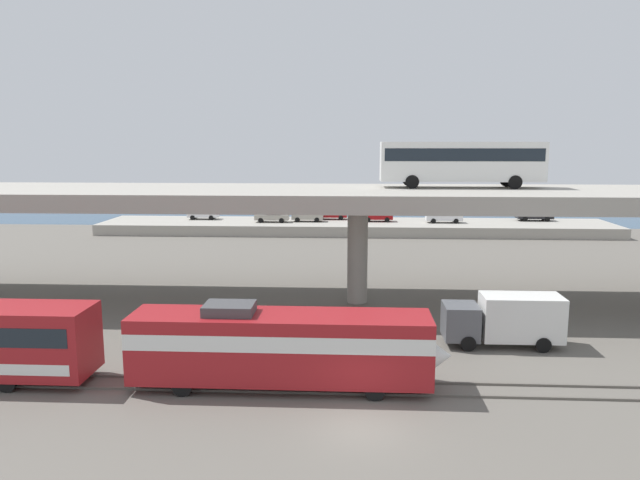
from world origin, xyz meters
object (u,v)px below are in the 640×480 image
object	(u,v)px
parked_car_0	(308,216)
parked_car_6	(535,215)
transit_bus_on_overpass	(461,160)
parked_car_5	(203,214)
parked_car_2	(377,216)
service_truck_west	(506,319)
parked_car_4	(332,214)
train_locomotive	(295,344)
parked_car_1	(444,217)
parked_car_3	(272,216)

from	to	relation	value
parked_car_0	parked_car_6	xyz separation A→B (m)	(30.33, 2.41, 0.00)
transit_bus_on_overpass	parked_car_6	xyz separation A→B (m)	(16.39, 35.57, -8.37)
transit_bus_on_overpass	parked_car_5	distance (m)	45.63
parked_car_2	parked_car_5	size ratio (longest dim) A/B	0.98
parked_car_2	parked_car_5	distance (m)	23.69
parked_car_0	parked_car_6	world-z (taller)	same
service_truck_west	parked_car_6	distance (m)	49.18
service_truck_west	parked_car_4	bearing A→B (deg)	-75.80
train_locomotive	parked_car_2	bearing A→B (deg)	83.37
service_truck_west	parked_car_1	xyz separation A→B (m)	(2.92, 44.05, 0.51)
train_locomotive	parked_car_6	world-z (taller)	train_locomotive
parked_car_4	parked_car_1	bearing A→B (deg)	169.62
parked_car_2	parked_car_3	size ratio (longest dim) A/B	0.91
train_locomotive	transit_bus_on_overpass	xyz separation A→B (m)	(10.76, 17.85, 8.32)
transit_bus_on_overpass	parked_car_5	xyz separation A→B (m)	(-28.43, 34.70, -8.37)
service_truck_west	parked_car_3	size ratio (longest dim) A/B	1.53
parked_car_3	parked_car_0	bearing A→B (deg)	-169.98
service_truck_west	parked_car_1	distance (m)	44.15
parked_car_2	parked_car_4	distance (m)	6.39
parked_car_0	parked_car_1	xyz separation A→B (m)	(17.82, -0.23, 0.00)
parked_car_2	parked_car_6	bearing A→B (deg)	4.92
service_truck_west	parked_car_2	size ratio (longest dim) A/B	1.69
transit_bus_on_overpass	service_truck_west	distance (m)	14.26
parked_car_1	parked_car_6	xyz separation A→B (m)	(12.51, 2.64, 0.00)
service_truck_west	parked_car_5	size ratio (longest dim) A/B	1.65
parked_car_0	parked_car_1	world-z (taller)	same
parked_car_1	parked_car_6	bearing A→B (deg)	11.91
train_locomotive	parked_car_2	xyz separation A→B (m)	(6.00, 51.60, -0.05)
parked_car_5	parked_car_3	bearing A→B (deg)	-13.55
parked_car_3	parked_car_5	size ratio (longest dim) A/B	1.08
parked_car_6	parked_car_3	bearing A→B (deg)	5.28
train_locomotive	transit_bus_on_overpass	world-z (taller)	transit_bus_on_overpass
transit_bus_on_overpass	parked_car_0	size ratio (longest dim) A/B	2.90
parked_car_3	parked_car_6	distance (m)	35.14
parked_car_4	train_locomotive	bearing A→B (deg)	90.11
transit_bus_on_overpass	parked_car_4	bearing A→B (deg)	-73.04
transit_bus_on_overpass	parked_car_6	bearing A→B (deg)	-114.74
parked_car_1	parked_car_5	size ratio (longest dim) A/B	1.14
train_locomotive	parked_car_4	bearing A→B (deg)	90.11
parked_car_5	parked_car_6	size ratio (longest dim) A/B	0.88
transit_bus_on_overpass	parked_car_0	world-z (taller)	transit_bus_on_overpass
transit_bus_on_overpass	parked_car_4	size ratio (longest dim) A/B	2.82
parked_car_4	parked_car_6	xyz separation A→B (m)	(27.26, -0.06, 0.00)
parked_car_5	transit_bus_on_overpass	bearing A→B (deg)	-50.67
parked_car_0	parked_car_1	size ratio (longest dim) A/B	0.88
transit_bus_on_overpass	parked_car_2	size ratio (longest dim) A/B	2.97
train_locomotive	parked_car_1	xyz separation A→B (m)	(14.65, 50.78, -0.05)
parked_car_3	parked_car_6	world-z (taller)	same
transit_bus_on_overpass	parked_car_1	xyz separation A→B (m)	(3.88, 32.93, -8.37)
parked_car_0	parked_car_4	bearing A→B (deg)	-141.17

